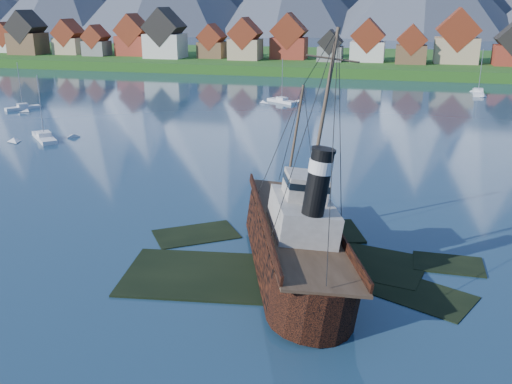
% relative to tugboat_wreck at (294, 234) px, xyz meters
% --- Properties ---
extents(ground, '(1400.00, 1400.00, 0.00)m').
position_rel_tugboat_wreck_xyz_m(ground, '(-1.58, -2.17, -2.74)').
color(ground, '#1A344A').
rests_on(ground, ground).
extents(shoal, '(31.71, 21.24, 1.14)m').
position_rel_tugboat_wreck_xyz_m(shoal, '(0.20, -0.02, -3.08)').
color(shoal, black).
rests_on(shoal, ground).
extents(shore_bank, '(600.00, 80.00, 3.20)m').
position_rel_tugboat_wreck_xyz_m(shore_bank, '(-1.58, 167.83, -2.74)').
color(shore_bank, '#214D16').
rests_on(shore_bank, ground).
extents(seawall, '(600.00, 2.50, 2.00)m').
position_rel_tugboat_wreck_xyz_m(seawall, '(-1.58, 129.83, -2.74)').
color(seawall, '#3F3D38').
rests_on(seawall, ground).
extents(town, '(250.96, 16.69, 17.30)m').
position_rel_tugboat_wreck_xyz_m(town, '(-34.70, 150.01, 6.25)').
color(town, maroon).
rests_on(town, ground).
extents(tugboat_wreck, '(6.35, 27.34, 21.67)m').
position_rel_tugboat_wreck_xyz_m(tugboat_wreck, '(0.00, 0.00, 0.00)').
color(tugboat_wreck, black).
rests_on(tugboat_wreck, ground).
extents(sailboat_a, '(8.14, 8.15, 11.26)m').
position_rel_tugboat_wreck_xyz_m(sailboat_a, '(-49.34, 36.34, -2.49)').
color(sailboat_a, silver).
rests_on(sailboat_a, ground).
extents(sailboat_b, '(5.74, 6.85, 10.44)m').
position_rel_tugboat_wreck_xyz_m(sailboat_b, '(-70.36, 60.09, -2.49)').
color(sailboat_b, silver).
rests_on(sailboat_b, ground).
extents(sailboat_c, '(7.74, 6.18, 10.33)m').
position_rel_tugboat_wreck_xyz_m(sailboat_c, '(-18.11, 82.31, -2.50)').
color(sailboat_c, silver).
rests_on(sailboat_c, ground).
extents(sailboat_e, '(3.24, 10.05, 11.47)m').
position_rel_tugboat_wreck_xyz_m(sailboat_e, '(26.98, 106.47, -2.49)').
color(sailboat_e, silver).
rests_on(sailboat_e, ground).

